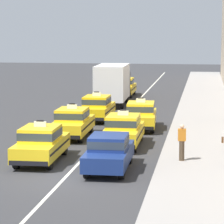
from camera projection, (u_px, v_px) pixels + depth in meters
The scene contains 12 objects.
ground_plane at pixel (64, 179), 24.22m from camera, with size 160.00×160.00×0.00m, color #353538.
lane_stripe_left_right at pixel (128, 112), 43.78m from camera, with size 0.14×80.00×0.01m, color silver.
sidewalk_curb at pixel (204, 123), 38.01m from camera, with size 4.00×90.00×0.15m, color #9E9993.
taxi_left_nearest at pixel (41, 143), 27.22m from camera, with size 1.93×4.60×1.96m.
taxi_left_second at pixel (73, 122), 33.30m from camera, with size 1.91×4.60×1.96m.
taxi_left_third at pixel (97, 107), 39.52m from camera, with size 1.84×4.57×1.96m.
box_truck_left_fourth at pixel (113, 83), 47.41m from camera, with size 2.47×7.03×3.27m.
taxi_left_fifth at pixel (124, 86), 53.83m from camera, with size 1.89×4.59×1.96m.
sedan_right_nearest at pixel (109, 151), 25.50m from camera, with size 1.84×4.33×1.58m.
taxi_right_second at pixel (123, 130), 30.79m from camera, with size 1.87×4.58×1.96m.
taxi_right_third at pixel (141, 115), 36.11m from camera, with size 2.08×4.66×1.96m.
pedestrian_near_crosswalk at pixel (182, 142), 26.78m from camera, with size 0.36×0.24×1.68m.
Camera 1 is at (5.64, -23.00, 6.11)m, focal length 94.67 mm.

